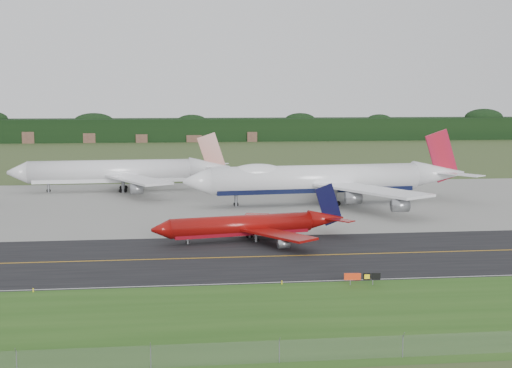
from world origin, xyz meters
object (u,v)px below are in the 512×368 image
object	(u,v)px
jet_ba_747	(325,179)
jet_red_737	(252,225)
jet_star_tail	(122,172)
taxiway_sign	(362,277)

from	to	relation	value
jet_ba_747	jet_red_737	bearing A→B (deg)	-118.66
jet_star_tail	taxiway_sign	bearing A→B (deg)	-68.67
jet_ba_747	taxiway_sign	distance (m)	70.50
jet_red_737	jet_ba_747	bearing A→B (deg)	61.34
jet_red_737	taxiway_sign	bearing A→B (deg)	-70.00
jet_ba_747	taxiway_sign	xyz separation A→B (m)	(-9.94, -69.64, -4.64)
jet_ba_747	jet_star_tail	distance (m)	55.34
jet_ba_747	jet_red_737	xyz separation A→B (m)	(-21.18, -38.75, -3.18)
jet_ba_747	jet_red_737	size ratio (longest dim) A/B	1.95
jet_red_737	jet_star_tail	distance (m)	71.63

